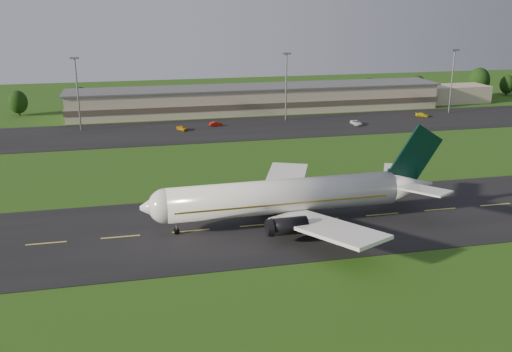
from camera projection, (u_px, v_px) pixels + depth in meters
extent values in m
plane|color=#214A12|center=(382.00, 215.00, 98.10)|extent=(360.00, 360.00, 0.00)
cube|color=black|center=(382.00, 215.00, 98.09)|extent=(220.00, 30.00, 0.10)
cube|color=black|center=(276.00, 127.00, 165.12)|extent=(260.00, 30.00, 0.10)
cylinder|color=white|center=(283.00, 196.00, 92.94)|extent=(38.12, 6.48, 5.60)
sphere|color=white|center=(166.00, 206.00, 88.55)|extent=(5.60, 5.60, 5.60)
cone|color=white|center=(153.00, 207.00, 88.08)|extent=(4.12, 5.47, 5.38)
cone|color=white|center=(408.00, 186.00, 98.15)|extent=(9.12, 5.70, 5.49)
cube|color=olive|center=(280.00, 198.00, 92.93)|extent=(35.12, 6.45, 0.28)
cube|color=black|center=(162.00, 203.00, 88.24)|extent=(2.07, 3.05, 0.65)
cube|color=white|center=(327.00, 228.00, 84.01)|extent=(14.44, 20.15, 2.20)
cube|color=white|center=(284.00, 183.00, 104.38)|extent=(13.77, 20.21, 2.20)
cube|color=white|center=(424.00, 190.00, 93.25)|extent=(7.65, 9.37, 0.91)
cube|color=white|center=(395.00, 172.00, 102.51)|extent=(7.39, 9.39, 0.91)
cube|color=black|center=(401.00, 176.00, 97.26)|extent=(5.01, 0.67, 3.00)
cube|color=black|center=(416.00, 155.00, 96.74)|extent=(9.44, 0.67, 10.55)
cylinder|color=black|center=(289.00, 226.00, 85.75)|extent=(5.66, 2.83, 2.70)
cylinder|color=black|center=(262.00, 192.00, 100.57)|extent=(5.66, 2.83, 2.70)
cube|color=#B6A78B|center=(258.00, 99.00, 186.29)|extent=(120.00, 15.00, 8.00)
cube|color=#4C4438|center=(258.00, 102.00, 186.53)|extent=(121.00, 15.40, 1.60)
cube|color=#595B60|center=(258.00, 87.00, 185.05)|extent=(122.00, 16.00, 0.50)
cube|color=#B6A78B|center=(448.00, 94.00, 203.14)|extent=(28.00, 11.00, 6.00)
cylinder|color=gray|center=(78.00, 95.00, 158.06)|extent=(0.44, 0.44, 20.00)
cube|color=gray|center=(74.00, 58.00, 155.05)|extent=(2.40, 1.20, 0.50)
cylinder|color=gray|center=(286.00, 88.00, 170.65)|extent=(0.44, 0.44, 20.00)
cube|color=gray|center=(287.00, 54.00, 167.64)|extent=(2.40, 1.20, 0.50)
cylinder|color=gray|center=(452.00, 82.00, 182.19)|extent=(0.44, 0.44, 20.00)
cube|color=gray|center=(455.00, 50.00, 179.17)|extent=(2.40, 1.20, 0.50)
cylinder|color=black|center=(19.00, 112.00, 180.78)|extent=(0.56, 0.56, 2.50)
ellipsoid|color=black|center=(18.00, 102.00, 179.87)|extent=(5.84, 5.84, 7.30)
cylinder|color=black|center=(81.00, 109.00, 185.36)|extent=(0.56, 0.56, 2.64)
ellipsoid|color=black|center=(81.00, 99.00, 184.40)|extent=(6.16, 6.16, 7.69)
cylinder|color=black|center=(147.00, 106.00, 189.56)|extent=(0.56, 0.56, 2.49)
ellipsoid|color=black|center=(146.00, 97.00, 188.65)|extent=(5.81, 5.81, 7.27)
cylinder|color=black|center=(368.00, 98.00, 204.79)|extent=(0.56, 0.56, 2.70)
ellipsoid|color=black|center=(369.00, 89.00, 203.81)|extent=(6.29, 6.29, 7.86)
cylinder|color=black|center=(416.00, 95.00, 209.96)|extent=(0.56, 0.56, 2.76)
ellipsoid|color=black|center=(417.00, 86.00, 208.95)|extent=(6.45, 6.45, 8.06)
cylinder|color=black|center=(478.00, 92.00, 215.40)|extent=(0.56, 0.56, 3.43)
ellipsoid|color=black|center=(479.00, 81.00, 214.15)|extent=(7.99, 7.99, 9.99)
cylinder|color=black|center=(506.00, 92.00, 218.67)|extent=(0.56, 0.56, 2.42)
ellipsoid|color=black|center=(507.00, 84.00, 217.79)|extent=(5.65, 5.65, 7.06)
imported|color=#C68E0B|center=(182.00, 128.00, 160.18)|extent=(3.31, 4.07, 1.30)
imported|color=#A7120B|center=(216.00, 124.00, 165.64)|extent=(3.89, 1.77, 1.24)
imported|color=white|center=(356.00, 123.00, 167.15)|extent=(2.47, 4.80, 1.29)
imported|color=#C4B10B|center=(422.00, 115.00, 178.68)|extent=(4.36, 3.92, 1.22)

